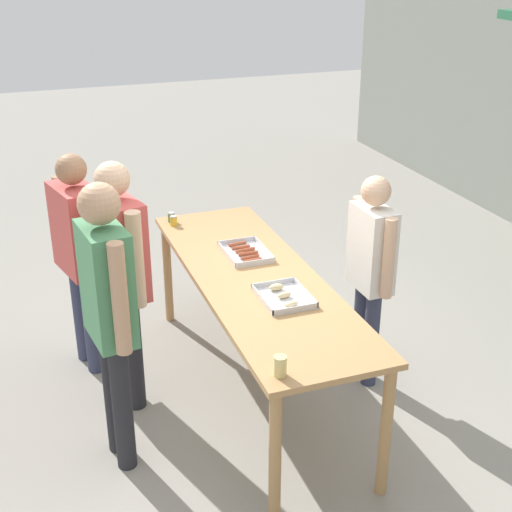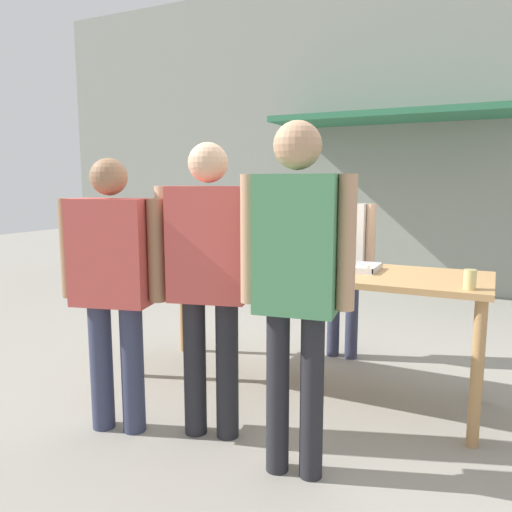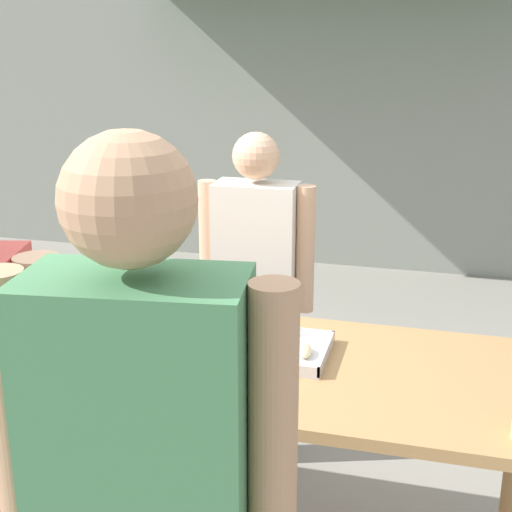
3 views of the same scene
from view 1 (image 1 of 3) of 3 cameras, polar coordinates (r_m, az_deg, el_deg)
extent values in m
plane|color=gray|center=(5.35, 0.00, -10.64)|extent=(24.00, 24.00, 0.00)
cube|color=tan|center=(4.88, 0.00, -1.82)|extent=(2.63, 0.82, 0.04)
cylinder|color=tan|center=(6.08, -7.08, -1.38)|extent=(0.07, 0.07, 0.89)
cylinder|color=tan|center=(4.05, 1.53, -15.91)|extent=(0.07, 0.07, 0.89)
cylinder|color=tan|center=(6.25, -0.95, -0.45)|extent=(0.07, 0.07, 0.89)
cylinder|color=tan|center=(4.30, 10.34, -13.64)|extent=(0.07, 0.07, 0.89)
cube|color=silver|center=(5.20, -0.83, 0.17)|extent=(0.43, 0.30, 0.01)
cube|color=silver|center=(5.15, -2.36, 0.16)|extent=(0.43, 0.01, 0.03)
cube|color=silver|center=(5.24, 0.67, 0.60)|extent=(0.43, 0.01, 0.03)
cube|color=silver|center=(5.37, -1.56, 1.23)|extent=(0.01, 0.30, 0.03)
cube|color=silver|center=(5.01, -0.05, -0.52)|extent=(0.01, 0.30, 0.03)
cylinder|color=#A34C2D|center=(5.33, -1.50, 0.98)|extent=(0.04, 0.14, 0.02)
cylinder|color=#A34C2D|center=(5.27, -1.23, 0.71)|extent=(0.02, 0.14, 0.02)
cylinder|color=#A34C2D|center=(5.22, -0.88, 0.48)|extent=(0.04, 0.15, 0.03)
cylinder|color=#A34C2D|center=(5.16, -0.62, 0.21)|extent=(0.04, 0.15, 0.03)
cylinder|color=#A34C2D|center=(5.11, -0.49, -0.09)|extent=(0.03, 0.14, 0.02)
cylinder|color=#A34C2D|center=(5.05, -0.27, -0.35)|extent=(0.03, 0.14, 0.03)
cube|color=silver|center=(4.57, 2.25, -3.41)|extent=(0.39, 0.31, 0.01)
cube|color=silver|center=(4.52, 0.49, -3.48)|extent=(0.39, 0.01, 0.03)
cube|color=silver|center=(4.62, 3.98, -2.88)|extent=(0.39, 0.01, 0.03)
cube|color=silver|center=(4.72, 1.38, -2.17)|extent=(0.01, 0.31, 0.03)
cube|color=silver|center=(4.41, 3.19, -4.25)|extent=(0.01, 0.31, 0.03)
ellipsoid|color=beige|center=(4.66, 1.63, -2.50)|extent=(0.06, 0.10, 0.04)
ellipsoid|color=beige|center=(4.56, 2.27, -3.15)|extent=(0.06, 0.10, 0.04)
ellipsoid|color=beige|center=(4.47, 2.84, -3.84)|extent=(0.06, 0.10, 0.03)
cylinder|color=#567A38|center=(5.83, -6.78, 3.07)|extent=(0.06, 0.06, 0.07)
cylinder|color=#B2B2B7|center=(5.81, -6.80, 3.44)|extent=(0.05, 0.05, 0.01)
cylinder|color=gold|center=(5.75, -6.61, 2.79)|extent=(0.06, 0.06, 0.07)
cylinder|color=#B2B2B7|center=(5.74, -6.63, 3.17)|extent=(0.05, 0.05, 0.01)
cylinder|color=#DBC67A|center=(3.80, 1.95, -8.79)|extent=(0.07, 0.07, 0.12)
cylinder|color=#333851|center=(5.41, 8.34, -5.71)|extent=(0.11, 0.11, 0.76)
cylinder|color=#333851|center=(5.28, 9.20, -6.54)|extent=(0.11, 0.11, 0.76)
cube|color=silver|center=(5.04, 9.25, 0.62)|extent=(0.37, 0.21, 0.61)
sphere|color=#DBAD89|center=(4.88, 9.58, 5.15)|extent=(0.21, 0.21, 0.21)
cylinder|color=#DBAD89|center=(5.21, 8.05, 1.70)|extent=(0.08, 0.08, 0.57)
cylinder|color=#DBAD89|center=(4.86, 10.56, -0.22)|extent=(0.08, 0.08, 0.57)
cylinder|color=#333851|center=(5.50, -12.92, -5.26)|extent=(0.14, 0.14, 0.81)
cylinder|color=#333851|center=(5.68, -13.73, -4.37)|extent=(0.14, 0.14, 0.81)
cube|color=#C64C47|center=(5.28, -14.08, 2.10)|extent=(0.52, 0.36, 0.64)
sphere|color=#936B4C|center=(5.14, -14.58, 6.73)|extent=(0.22, 0.22, 0.22)
cylinder|color=#936B4C|center=(5.03, -12.92, 1.26)|extent=(0.11, 0.11, 0.61)
cylinder|color=#936B4C|center=(5.53, -15.17, 3.17)|extent=(0.11, 0.11, 0.61)
cylinder|color=#232328|center=(4.50, -10.64, -11.77)|extent=(0.12, 0.12, 0.89)
cylinder|color=#232328|center=(4.65, -11.34, -10.55)|extent=(0.12, 0.12, 0.89)
cube|color=#478456|center=(4.17, -11.86, -2.21)|extent=(0.43, 0.28, 0.70)
sphere|color=tan|center=(3.98, -12.45, 4.11)|extent=(0.24, 0.24, 0.24)
cylinder|color=tan|center=(3.95, -10.84, -3.44)|extent=(0.09, 0.09, 0.67)
cylinder|color=tan|center=(4.38, -12.81, -0.70)|extent=(0.09, 0.09, 0.67)
cylinder|color=#232328|center=(5.03, -9.84, -7.72)|extent=(0.14, 0.14, 0.85)
cylinder|color=#232328|center=(5.19, -10.78, -6.69)|extent=(0.14, 0.14, 0.85)
cube|color=#C64C47|center=(4.76, -10.99, 0.66)|extent=(0.50, 0.35, 0.67)
sphere|color=#DBAD89|center=(4.60, -11.45, 6.04)|extent=(0.23, 0.23, 0.23)
cylinder|color=#DBAD89|center=(4.52, -9.60, -0.32)|extent=(0.10, 0.10, 0.64)
cylinder|color=#DBAD89|center=(5.00, -12.28, 1.91)|extent=(0.10, 0.10, 0.64)
camera|label=2|loc=(3.72, -48.06, -8.54)|focal=35.00mm
camera|label=3|loc=(3.44, -29.63, 3.00)|focal=50.00mm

